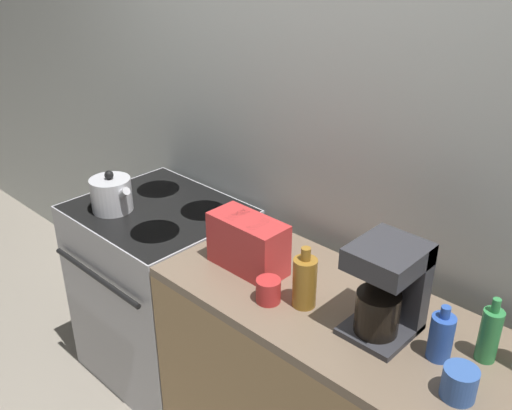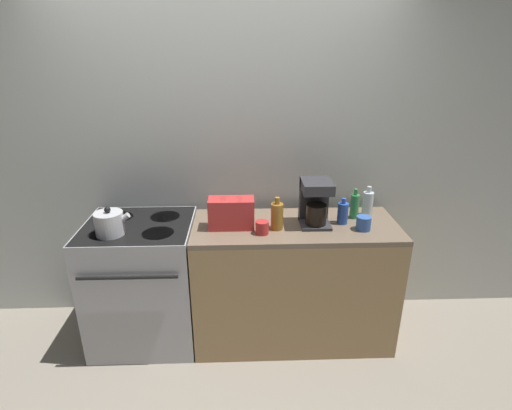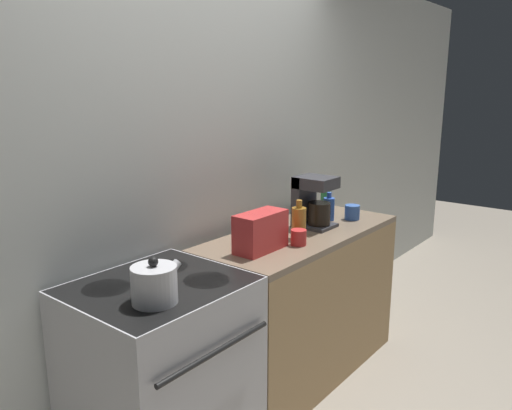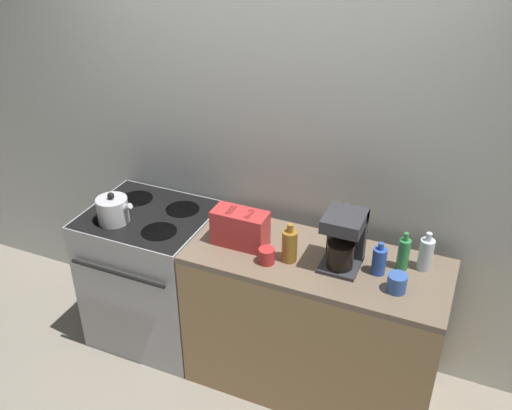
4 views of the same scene
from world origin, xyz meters
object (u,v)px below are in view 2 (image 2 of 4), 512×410
object	(u,v)px
kettle	(110,223)
bottle_amber	(277,216)
stove	(144,281)
toaster	(231,213)
coffee_maker	(315,201)
cup_blue	(364,223)
cup_red	(262,227)
bottle_clear	(368,203)
bottle_blue	(343,213)
bottle_green	(354,206)

from	to	relation	value
kettle	bottle_amber	xyz separation A→B (m)	(1.08, 0.04, 0.02)
stove	toaster	bearing A→B (deg)	-5.62
kettle	coffee_maker	bearing A→B (deg)	5.27
kettle	cup_blue	bearing A→B (deg)	0.35
bottle_amber	cup_red	distance (m)	0.13
coffee_maker	bottle_amber	xyz separation A→B (m)	(-0.27, -0.08, -0.07)
toaster	coffee_maker	distance (m)	0.57
toaster	bottle_amber	distance (m)	0.30
bottle_clear	toaster	bearing A→B (deg)	-170.06
coffee_maker	cup_blue	distance (m)	0.35
stove	cup_red	xyz separation A→B (m)	(0.85, -0.17, 0.49)
bottle_clear	bottle_amber	xyz separation A→B (m)	(-0.67, -0.21, 0.00)
stove	kettle	size ratio (longest dim) A/B	4.00
coffee_maker	bottle_clear	size ratio (longest dim) A/B	1.44
bottle_blue	cup_red	bearing A→B (deg)	-165.61
stove	bottle_blue	bearing A→B (deg)	-1.02
kettle	cup_red	bearing A→B (deg)	-1.46
kettle	bottle_blue	xyz separation A→B (m)	(1.54, 0.12, -0.00)
bottle_green	bottle_blue	bearing A→B (deg)	-138.84
toaster	cup_blue	distance (m)	0.88
bottle_clear	bottle_amber	distance (m)	0.70
bottle_amber	toaster	bearing A→B (deg)	173.08
kettle	bottle_clear	distance (m)	1.77
bottle_amber	bottle_clear	bearing A→B (deg)	17.19
toaster	cup_blue	size ratio (longest dim) A/B	3.12
toaster	cup_red	distance (m)	0.23
toaster	cup_blue	xyz separation A→B (m)	(0.88, -0.07, -0.06)
stove	bottle_blue	xyz separation A→B (m)	(1.41, -0.03, 0.53)
cup_blue	toaster	bearing A→B (deg)	175.44
bottle_amber	cup_red	size ratio (longest dim) A/B	2.60
toaster	bottle_clear	xyz separation A→B (m)	(0.97, 0.17, -0.01)
stove	bottle_clear	size ratio (longest dim) A/B	4.22
stove	bottle_amber	xyz separation A→B (m)	(0.95, -0.10, 0.54)
stove	cup_blue	world-z (taller)	cup_blue
bottle_blue	cup_blue	distance (m)	0.16
toaster	bottle_amber	xyz separation A→B (m)	(0.30, -0.04, -0.01)
bottle_green	cup_red	bearing A→B (deg)	-160.54
coffee_maker	bottle_green	xyz separation A→B (m)	(0.30, 0.09, -0.07)
stove	kettle	world-z (taller)	kettle
bottle_amber	coffee_maker	bearing A→B (deg)	17.01
bottle_green	cup_blue	world-z (taller)	bottle_green
toaster	bottle_amber	bearing A→B (deg)	-6.92
bottle_blue	bottle_green	bearing A→B (deg)	41.16
kettle	toaster	xyz separation A→B (m)	(0.78, 0.08, 0.03)
bottle_amber	cup_blue	xyz separation A→B (m)	(0.57, -0.03, -0.05)
toaster	cup_blue	world-z (taller)	toaster
bottle_clear	cup_blue	size ratio (longest dim) A/B	2.25
kettle	bottle_green	size ratio (longest dim) A/B	1.07
kettle	coffee_maker	xyz separation A→B (m)	(1.35, 0.12, 0.09)
kettle	toaster	bearing A→B (deg)	5.84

